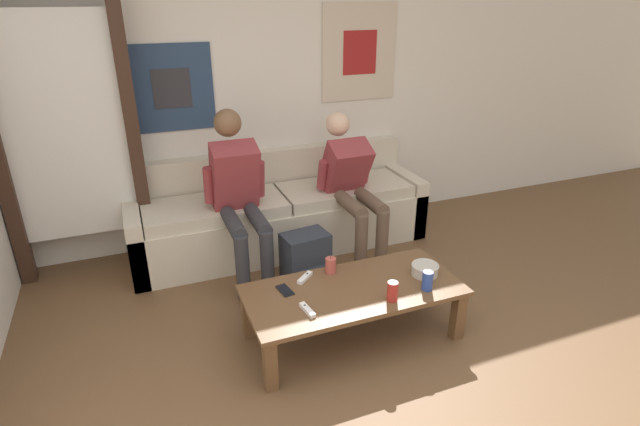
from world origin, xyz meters
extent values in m
cube|color=silver|center=(0.00, 2.79, 1.27)|extent=(10.00, 0.05, 2.55)
cube|color=navy|center=(-0.73, 2.76, 1.35)|extent=(0.65, 0.01, 0.67)
cube|color=#2D2D33|center=(-0.73, 2.75, 1.35)|extent=(0.29, 0.01, 0.30)
cube|color=beige|center=(0.89, 2.76, 1.56)|extent=(0.70, 0.01, 0.82)
cube|color=maroon|center=(0.89, 2.75, 1.56)|extent=(0.32, 0.01, 0.37)
cube|color=#382319|center=(-1.06, 2.57, 1.02)|extent=(0.10, 0.10, 2.05)
cube|color=silver|center=(-1.51, 2.59, 1.13)|extent=(0.82, 0.02, 1.64)
cube|color=beige|center=(0.02, 2.70, 0.39)|extent=(2.49, 0.13, 0.78)
cube|color=beige|center=(0.02, 2.35, 0.21)|extent=(2.49, 0.58, 0.41)
cube|color=beige|center=(-1.16, 2.35, 0.27)|extent=(0.12, 0.58, 0.53)
cube|color=beige|center=(1.21, 2.35, 0.27)|extent=(0.12, 0.58, 0.53)
cube|color=beige|center=(-0.54, 2.35, 0.46)|extent=(1.10, 0.54, 0.10)
cube|color=beige|center=(0.58, 2.35, 0.46)|extent=(1.10, 0.54, 0.10)
cube|color=brown|center=(0.06, 1.03, 0.35)|extent=(1.34, 0.62, 0.03)
cube|color=brown|center=(-0.56, 1.28, 0.17)|extent=(0.07, 0.07, 0.33)
cube|color=brown|center=(0.67, 1.28, 0.17)|extent=(0.07, 0.07, 0.33)
cube|color=brown|center=(-0.56, 0.78, 0.17)|extent=(0.07, 0.07, 0.33)
cube|color=brown|center=(0.67, 0.78, 0.17)|extent=(0.07, 0.07, 0.33)
cylinder|color=#2D2D33|center=(-0.49, 1.91, 0.51)|extent=(0.11, 0.43, 0.11)
cylinder|color=#2D2D33|center=(-0.49, 1.70, 0.27)|extent=(0.10, 0.10, 0.49)
cube|color=#232328|center=(-0.49, 1.63, 0.03)|extent=(0.11, 0.25, 0.05)
cylinder|color=#2D2D33|center=(-0.31, 1.91, 0.51)|extent=(0.11, 0.43, 0.11)
cylinder|color=#2D2D33|center=(-0.31, 1.70, 0.27)|extent=(0.10, 0.10, 0.49)
cube|color=#232328|center=(-0.31, 1.63, 0.03)|extent=(0.11, 0.25, 0.05)
cube|color=maroon|center=(-0.40, 2.20, 0.76)|extent=(0.34, 0.36, 0.56)
sphere|color=brown|center=(-0.40, 2.31, 1.15)|extent=(0.21, 0.21, 0.21)
cylinder|color=maroon|center=(-0.59, 2.21, 0.72)|extent=(0.08, 0.12, 0.30)
cylinder|color=maroon|center=(-0.20, 2.21, 0.72)|extent=(0.08, 0.12, 0.30)
cylinder|color=brown|center=(0.44, 1.92, 0.51)|extent=(0.11, 0.41, 0.11)
cylinder|color=brown|center=(0.44, 1.71, 0.27)|extent=(0.10, 0.10, 0.49)
cube|color=#232328|center=(0.44, 1.64, 0.03)|extent=(0.11, 0.25, 0.05)
cylinder|color=brown|center=(0.62, 1.92, 0.51)|extent=(0.11, 0.41, 0.11)
cylinder|color=brown|center=(0.62, 1.71, 0.27)|extent=(0.10, 0.10, 0.49)
cube|color=#232328|center=(0.62, 1.64, 0.03)|extent=(0.11, 0.25, 0.05)
cube|color=maroon|center=(0.53, 2.23, 0.71)|extent=(0.35, 0.42, 0.50)
sphere|color=beige|center=(0.53, 2.39, 1.04)|extent=(0.20, 0.20, 0.20)
cylinder|color=maroon|center=(0.34, 2.25, 0.67)|extent=(0.08, 0.14, 0.26)
cylinder|color=maroon|center=(0.73, 2.25, 0.67)|extent=(0.08, 0.14, 0.26)
cube|color=#282D38|center=(-0.02, 1.70, 0.22)|extent=(0.36, 0.26, 0.44)
cube|color=#282D38|center=(0.00, 1.60, 0.12)|extent=(0.24, 0.11, 0.20)
cylinder|color=#B7B2A8|center=(0.55, 1.01, 0.40)|extent=(0.17, 0.17, 0.07)
torus|color=#B7B2A8|center=(0.55, 1.01, 0.43)|extent=(0.18, 0.18, 0.02)
cylinder|color=#B24C42|center=(0.00, 1.26, 0.41)|extent=(0.07, 0.07, 0.10)
cylinder|color=black|center=(0.00, 1.26, 0.47)|extent=(0.00, 0.00, 0.01)
cylinder|color=#28479E|center=(0.47, 0.85, 0.42)|extent=(0.07, 0.07, 0.12)
cylinder|color=silver|center=(0.47, 0.85, 0.48)|extent=(0.06, 0.06, 0.00)
cylinder|color=maroon|center=(0.21, 0.83, 0.42)|extent=(0.07, 0.07, 0.12)
cylinder|color=silver|center=(0.21, 0.83, 0.48)|extent=(0.06, 0.06, 0.00)
cube|color=white|center=(-0.19, 1.24, 0.37)|extent=(0.13, 0.12, 0.02)
cylinder|color=#333842|center=(-0.16, 1.26, 0.39)|extent=(0.01, 0.01, 0.00)
cube|color=white|center=(-0.29, 0.90, 0.37)|extent=(0.05, 0.15, 0.02)
cylinder|color=#333842|center=(-0.30, 0.94, 0.39)|extent=(0.01, 0.01, 0.00)
cube|color=black|center=(-0.35, 1.16, 0.37)|extent=(0.09, 0.14, 0.01)
cube|color=black|center=(-0.35, 1.16, 0.37)|extent=(0.08, 0.13, 0.00)
camera|label=1|loc=(-1.10, -1.33, 2.03)|focal=28.00mm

